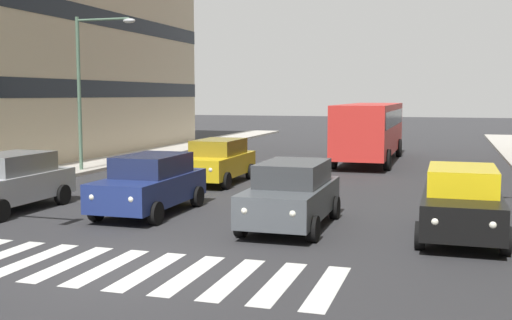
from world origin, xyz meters
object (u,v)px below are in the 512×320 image
Objects in this scene: car_row2_0 at (218,161)px; car_1 at (292,194)px; street_lamp_right at (88,76)px; bus_behind_traffic at (370,126)px; car_0 at (462,202)px; car_3 at (8,182)px; car_2 at (150,183)px.

car_1 is at bearing 123.78° from car_row2_0.
street_lamp_right is at bearing -10.59° from car_row2_0.
bus_behind_traffic reaches higher than car_row2_0.
car_0 is at bearing 141.72° from car_row2_0.
street_lamp_right reaches higher than car_3.
bus_behind_traffic is (-4.79, -9.72, 0.97)m from car_row2_0.
street_lamp_right is at bearing -28.26° from car_0.
car_row2_0 is at bearing -86.90° from car_2.
car_1 and car_2 have the same top height.
car_3 is at bearing 63.18° from bus_behind_traffic.
car_3 is 19.24m from bus_behind_traffic.
car_0 and car_row2_0 have the same top height.
car_0 is 0.66× the size of street_lamp_right.
car_0 is 1.00× the size of car_3.
car_row2_0 is 10.88m from bus_behind_traffic.
car_3 is at bearing 106.75° from street_lamp_right.
car_2 is 0.66× the size of street_lamp_right.
car_1 is at bearing -178.18° from car_3.
car_1 is 16.90m from bus_behind_traffic.
bus_behind_traffic is (0.00, -16.88, 0.97)m from car_1.
street_lamp_right reaches higher than bus_behind_traffic.
bus_behind_traffic is at bearing -75.86° from car_0.
car_2 is at bearing -167.76° from car_3.
car_2 is 1.00× the size of car_3.
bus_behind_traffic is (-8.67, -17.15, 0.97)m from car_3.
car_1 is 8.61m from car_row2_0.
car_3 is (8.67, 0.28, 0.00)m from car_1.
car_3 is 1.00× the size of car_row2_0.
car_1 is 0.42× the size of bus_behind_traffic.
car_3 is at bearing 1.82° from car_1.
car_1 is at bearing 143.41° from street_lamp_right.
car_row2_0 is (9.03, -7.13, 0.00)m from car_0.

